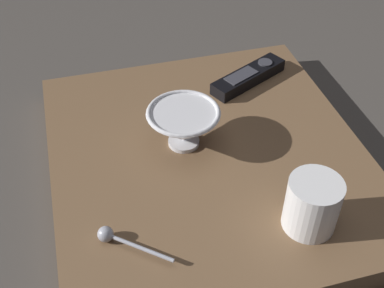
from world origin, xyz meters
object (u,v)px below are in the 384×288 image
object	(u,v)px
cereal_bowl	(184,126)
tv_remote_near	(248,77)
teaspoon	(113,237)
coffee_mug	(312,204)

from	to	relation	value
cereal_bowl	tv_remote_near	bearing A→B (deg)	40.11
teaspoon	tv_remote_near	distance (m)	0.47
cereal_bowl	coffee_mug	size ratio (longest dim) A/B	1.46
coffee_mug	tv_remote_near	xyz separation A→B (m)	(0.04, 0.38, -0.03)
tv_remote_near	teaspoon	bearing A→B (deg)	-135.00
coffee_mug	tv_remote_near	world-z (taller)	coffee_mug
cereal_bowl	teaspoon	size ratio (longest dim) A/B	1.28
cereal_bowl	tv_remote_near	size ratio (longest dim) A/B	0.72
tv_remote_near	coffee_mug	bearing A→B (deg)	-96.13
teaspoon	cereal_bowl	bearing A→B (deg)	49.75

